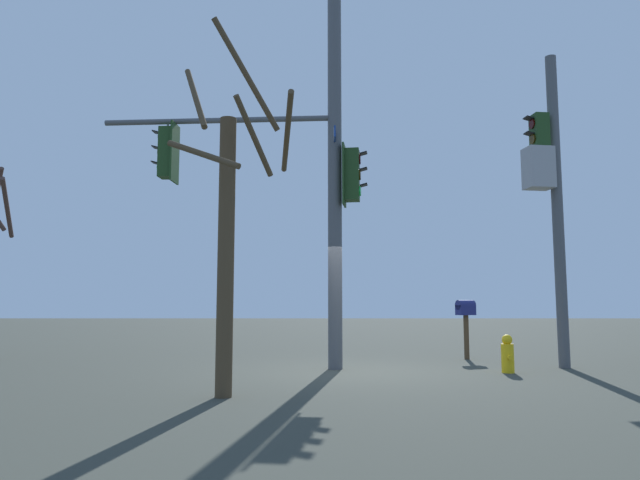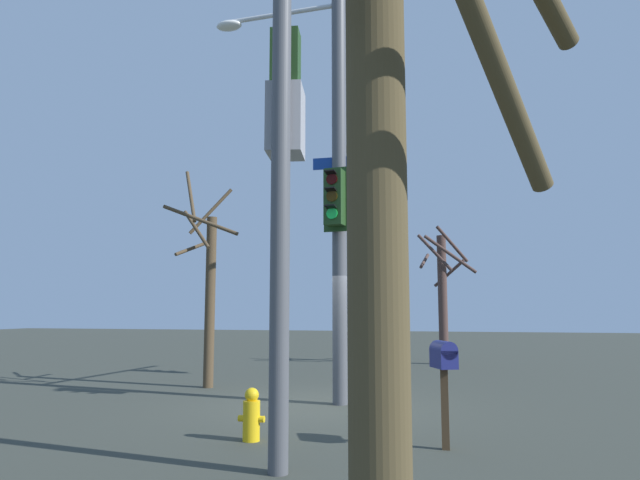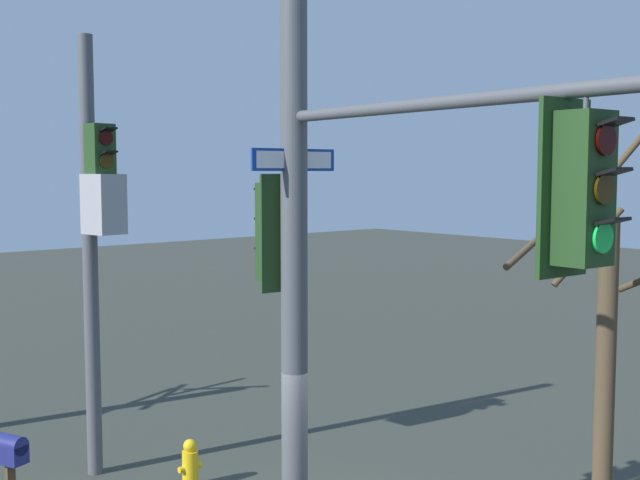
% 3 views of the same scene
% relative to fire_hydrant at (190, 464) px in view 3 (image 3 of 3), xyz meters
% --- Properties ---
extents(main_signal_pole_assembly, '(3.41, 5.73, 8.51)m').
position_rel_fire_hydrant_xyz_m(main_signal_pole_assembly, '(0.56, 3.90, 4.22)').
color(main_signal_pole_assembly, '#4C4F54').
rests_on(main_signal_pole_assembly, ground).
extents(secondary_pole_assembly, '(0.52, 0.82, 6.73)m').
position_rel_fire_hydrant_xyz_m(secondary_pole_assembly, '(0.81, -1.27, 3.55)').
color(secondary_pole_assembly, '#4C4F54').
rests_on(secondary_pole_assembly, ground).
extents(fire_hydrant, '(0.38, 0.24, 0.73)m').
position_rel_fire_hydrant_xyz_m(fire_hydrant, '(0.00, 0.00, 0.00)').
color(fire_hydrant, yellow).
rests_on(fire_hydrant, ground).
extents(mailbox, '(0.39, 0.50, 1.41)m').
position_rel_fire_hydrant_xyz_m(mailbox, '(2.67, 0.11, 0.76)').
color(mailbox, '#4C3823').
rests_on(mailbox, ground).
extents(bare_tree_corner, '(1.84, 1.86, 5.31)m').
position_rel_fire_hydrant_xyz_m(bare_tree_corner, '(-2.92, 4.96, 2.08)').
color(bare_tree_corner, '#4A3B28').
rests_on(bare_tree_corner, ground).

